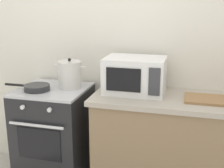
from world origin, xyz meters
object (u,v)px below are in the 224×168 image
at_px(stove, 55,136).
at_px(stock_pot, 70,74).
at_px(frying_pan, 36,88).
at_px(microwave, 135,75).
at_px(cutting_board, 208,99).

relative_size(stove, stock_pot, 3.10).
relative_size(stock_pot, frying_pan, 0.70).
xyz_separation_m(stove, microwave, (0.73, 0.08, 0.61)).
relative_size(stock_pot, cutting_board, 0.82).
bearing_deg(cutting_board, stock_pot, 176.61).
xyz_separation_m(stove, cutting_board, (1.33, 0.00, 0.47)).
relative_size(microwave, cutting_board, 1.39).
distance_m(microwave, cutting_board, 0.62).
xyz_separation_m(frying_pan, cutting_board, (1.44, 0.09, -0.02)).
height_order(frying_pan, microwave, microwave).
relative_size(stove, frying_pan, 2.17).
height_order(stove, frying_pan, frying_pan).
bearing_deg(cutting_board, stove, -179.95).
relative_size(frying_pan, cutting_board, 1.18).
xyz_separation_m(stock_pot, cutting_board, (1.18, -0.07, -0.11)).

